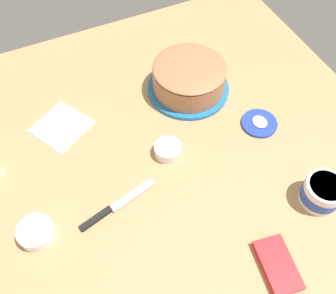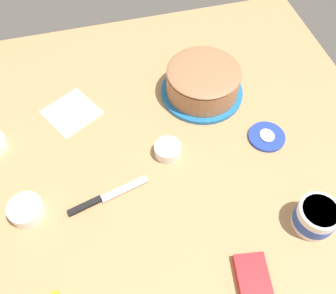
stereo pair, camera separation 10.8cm
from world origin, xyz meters
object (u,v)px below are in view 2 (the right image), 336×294
(frosting_tub_lid, at_px, (267,137))
(paper_napkin, at_px, (71,112))
(candy_box_lower, at_px, (254,283))
(sprinkle_bowl_orange, at_px, (26,210))
(sprinkle_bowl_pink, at_px, (168,150))
(frosted_cake, at_px, (203,82))
(spreading_knife, at_px, (102,200))
(frosting_tub, at_px, (316,217))

(frosting_tub_lid, relative_size, paper_napkin, 0.75)
(frosting_tub_lid, bearing_deg, candy_box_lower, -27.19)
(frosting_tub_lid, distance_m, sprinkle_bowl_orange, 0.73)
(frosting_tub_lid, xyz_separation_m, sprinkle_bowl_pink, (-0.02, -0.31, 0.01))
(candy_box_lower, bearing_deg, paper_napkin, -141.77)
(sprinkle_bowl_pink, relative_size, candy_box_lower, 0.57)
(frosted_cake, xyz_separation_m, frosting_tub_lid, (0.23, 0.14, -0.05))
(spreading_knife, relative_size, sprinkle_bowl_orange, 2.49)
(frosting_tub, xyz_separation_m, sprinkle_bowl_orange, (-0.22, -0.73, -0.02))
(frosted_cake, relative_size, sprinkle_bowl_orange, 2.91)
(frosting_tub, relative_size, candy_box_lower, 0.78)
(frosting_tub_lid, relative_size, candy_box_lower, 0.81)
(frosted_cake, height_order, spreading_knife, frosted_cake)
(frosting_tub, height_order, sprinkle_bowl_pink, frosting_tub)
(sprinkle_bowl_orange, xyz_separation_m, paper_napkin, (-0.32, 0.15, -0.02))
(frosted_cake, height_order, frosting_tub, frosted_cake)
(spreading_knife, bearing_deg, sprinkle_bowl_pink, 116.24)
(frosting_tub, bearing_deg, frosting_tub_lid, -179.38)
(sprinkle_bowl_orange, bearing_deg, frosted_cake, 117.01)
(frosting_tub_lid, bearing_deg, spreading_knife, -80.82)
(frosted_cake, relative_size, sprinkle_bowl_pink, 3.41)
(frosted_cake, bearing_deg, sprinkle_bowl_pink, -39.83)
(spreading_knife, height_order, sprinkle_bowl_pink, sprinkle_bowl_pink)
(spreading_knife, bearing_deg, frosted_cake, 128.85)
(frosting_tub, bearing_deg, candy_box_lower, -62.52)
(frosted_cake, distance_m, sprinkle_bowl_pink, 0.27)
(sprinkle_bowl_pink, xyz_separation_m, sprinkle_bowl_orange, (0.09, -0.41, 0.00))
(frosting_tub, relative_size, sprinkle_bowl_orange, 1.16)
(paper_napkin, bearing_deg, candy_box_lower, 29.37)
(sprinkle_bowl_pink, distance_m, sprinkle_bowl_orange, 0.42)
(sprinkle_bowl_pink, bearing_deg, paper_napkin, -131.31)
(frosted_cake, bearing_deg, sprinkle_bowl_orange, -62.99)
(candy_box_lower, bearing_deg, frosting_tub, 126.35)
(frosted_cake, xyz_separation_m, sprinkle_bowl_pink, (0.21, -0.17, -0.04))
(sprinkle_bowl_orange, height_order, paper_napkin, sprinkle_bowl_orange)
(frosting_tub, height_order, candy_box_lower, frosting_tub)
(candy_box_lower, bearing_deg, spreading_knife, -125.61)
(frosting_tub_lid, bearing_deg, sprinkle_bowl_orange, -84.39)
(frosted_cake, relative_size, paper_napkin, 1.82)
(frosting_tub_lid, height_order, spreading_knife, frosting_tub_lid)
(frosting_tub, xyz_separation_m, paper_napkin, (-0.54, -0.58, -0.04))
(frosting_tub, bearing_deg, sprinkle_bowl_pink, -135.00)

